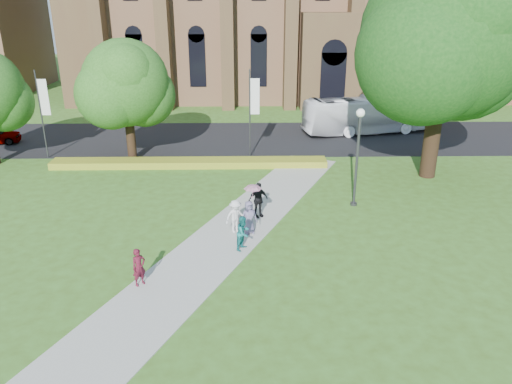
{
  "coord_description": "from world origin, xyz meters",
  "views": [
    {
      "loc": [
        1.79,
        -18.06,
        10.55
      ],
      "look_at": [
        2.21,
        4.47,
        1.6
      ],
      "focal_mm": 35.0,
      "sensor_mm": 36.0,
      "label": 1
    }
  ],
  "objects_px": {
    "large_tree": "(446,36)",
    "streetlamp": "(358,146)",
    "pedestrian_0": "(139,267)",
    "tour_coach": "(369,115)"
  },
  "relations": [
    {
      "from": "large_tree",
      "to": "streetlamp",
      "type": "bearing_deg",
      "value": -140.71
    },
    {
      "from": "tour_coach",
      "to": "large_tree",
      "type": "bearing_deg",
      "value": 175.42
    },
    {
      "from": "streetlamp",
      "to": "large_tree",
      "type": "distance_m",
      "value": 8.73
    },
    {
      "from": "large_tree",
      "to": "pedestrian_0",
      "type": "xyz_separation_m",
      "value": [
        -15.4,
        -12.27,
        -7.56
      ]
    },
    {
      "from": "streetlamp",
      "to": "tour_coach",
      "type": "height_order",
      "value": "streetlamp"
    },
    {
      "from": "large_tree",
      "to": "tour_coach",
      "type": "distance_m",
      "value": 12.58
    },
    {
      "from": "streetlamp",
      "to": "large_tree",
      "type": "bearing_deg",
      "value": 39.29
    },
    {
      "from": "pedestrian_0",
      "to": "streetlamp",
      "type": "bearing_deg",
      "value": -3.8
    },
    {
      "from": "tour_coach",
      "to": "streetlamp",
      "type": "bearing_deg",
      "value": 152.54
    },
    {
      "from": "streetlamp",
      "to": "pedestrian_0",
      "type": "bearing_deg",
      "value": -141.87
    }
  ]
}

